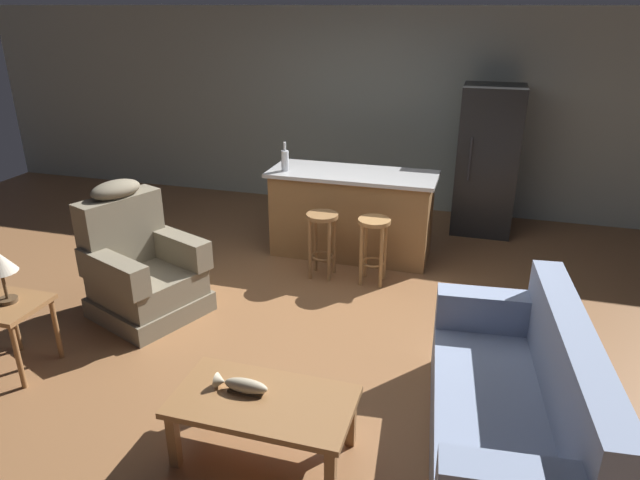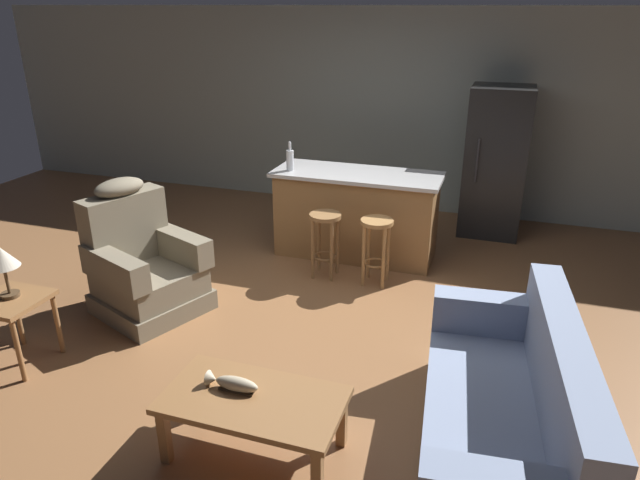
% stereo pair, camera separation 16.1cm
% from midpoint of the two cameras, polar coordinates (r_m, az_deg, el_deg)
% --- Properties ---
extents(ground_plane, '(12.00, 12.00, 0.00)m').
position_cam_midpoint_polar(ground_plane, '(5.29, -1.25, -7.05)').
color(ground_plane, brown).
extents(back_wall, '(12.00, 0.05, 2.60)m').
position_cam_midpoint_polar(back_wall, '(7.75, 5.84, 12.67)').
color(back_wall, '#939E93').
rests_on(back_wall, ground_plane).
extents(coffee_table, '(1.10, 0.60, 0.42)m').
position_cam_midpoint_polar(coffee_table, '(3.61, -7.02, -16.20)').
color(coffee_table, olive).
rests_on(coffee_table, ground_plane).
extents(fish_figurine, '(0.34, 0.10, 0.10)m').
position_cam_midpoint_polar(fish_figurine, '(3.63, -9.21, -14.15)').
color(fish_figurine, '#4C3823').
rests_on(fish_figurine, coffee_table).
extents(couch, '(1.02, 1.97, 0.94)m').
position_cam_midpoint_polar(couch, '(3.74, 17.77, -16.15)').
color(couch, '#8493B2').
rests_on(couch, ground_plane).
extents(recliner_near_lamp, '(1.09, 1.09, 1.20)m').
position_cam_midpoint_polar(recliner_near_lamp, '(5.37, -18.33, -2.75)').
color(recliner_near_lamp, '#756B56').
rests_on(recliner_near_lamp, ground_plane).
extents(end_table, '(0.48, 0.48, 0.56)m').
position_cam_midpoint_polar(end_table, '(4.91, -29.37, -6.60)').
color(end_table, olive).
rests_on(end_table, ground_plane).
extents(kitchen_island, '(1.80, 0.70, 0.95)m').
position_cam_midpoint_polar(kitchen_island, '(6.28, 2.45, 2.63)').
color(kitchen_island, olive).
rests_on(kitchen_island, ground_plane).
extents(bar_stool_left, '(0.32, 0.32, 0.68)m').
position_cam_midpoint_polar(bar_stool_left, '(5.75, -0.58, 0.67)').
color(bar_stool_left, olive).
rests_on(bar_stool_left, ground_plane).
extents(bar_stool_right, '(0.32, 0.32, 0.68)m').
position_cam_midpoint_polar(bar_stool_right, '(5.63, 4.58, 0.11)').
color(bar_stool_right, '#A87A47').
rests_on(bar_stool_right, ground_plane).
extents(refrigerator, '(0.70, 0.69, 1.76)m').
position_cam_midpoint_polar(refrigerator, '(7.15, 15.76, 7.65)').
color(refrigerator, black).
rests_on(refrigerator, ground_plane).
extents(bottle_tall_green, '(0.08, 0.08, 0.31)m').
position_cam_midpoint_polar(bottle_tall_green, '(6.18, -4.27, 7.99)').
color(bottle_tall_green, silver).
rests_on(bottle_tall_green, kitchen_island).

